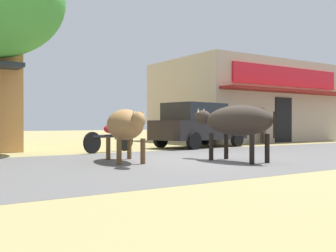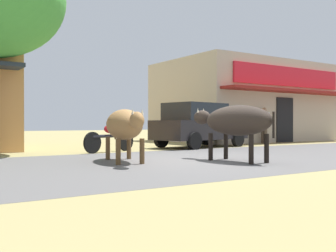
# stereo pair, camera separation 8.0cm
# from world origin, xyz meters

# --- Properties ---
(ground) EXTENTS (80.00, 80.00, 0.00)m
(ground) POSITION_xyz_m (0.00, 0.00, 0.00)
(ground) COLOR #958855
(asphalt_road) EXTENTS (72.00, 6.34, 0.00)m
(asphalt_road) POSITION_xyz_m (0.00, 0.00, 0.00)
(asphalt_road) COLOR #575555
(asphalt_road) RESTS_ON ground
(storefront_right_club) EXTENTS (8.83, 6.52, 3.97)m
(storefront_right_club) POSITION_xyz_m (9.25, 7.67, 1.99)
(storefront_right_club) COLOR #B6A68F
(storefront_right_club) RESTS_ON ground
(parked_hatchback_car) EXTENTS (4.06, 2.37, 1.64)m
(parked_hatchback_car) POSITION_xyz_m (3.24, 4.02, 0.84)
(parked_hatchback_car) COLOR black
(parked_hatchback_car) RESTS_ON ground
(parked_motorcycle) EXTENTS (1.98, 0.78, 1.07)m
(parked_motorcycle) POSITION_xyz_m (-0.61, 3.52, 0.48)
(parked_motorcycle) COLOR black
(parked_motorcycle) RESTS_ON ground
(cow_near_brown) EXTENTS (1.24, 2.57, 1.22)m
(cow_near_brown) POSITION_xyz_m (-1.69, 0.43, 0.86)
(cow_near_brown) COLOR olive
(cow_near_brown) RESTS_ON ground
(cow_far_dark) EXTENTS (0.91, 2.54, 1.32)m
(cow_far_dark) POSITION_xyz_m (0.55, -0.89, 0.95)
(cow_far_dark) COLOR #2F2620
(cow_far_dark) RESTS_ON ground
(pedestrian_by_shop) EXTENTS (0.27, 0.61, 1.60)m
(pedestrian_by_shop) POSITION_xyz_m (7.36, 4.65, 0.94)
(pedestrian_by_shop) COLOR brown
(pedestrian_by_shop) RESTS_ON ground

